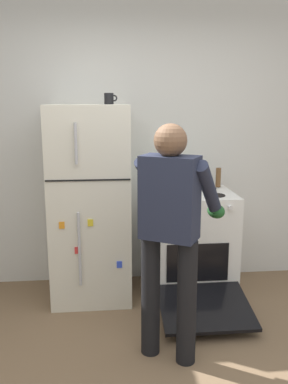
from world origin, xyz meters
name	(u,v)px	position (x,y,z in m)	size (l,w,h in m)	color
kitchen_wall_back	(139,142)	(0.00, 1.95, 1.35)	(6.00, 0.10, 2.70)	silver
refrigerator	(90,203)	(-0.46, 1.57, 0.85)	(0.68, 0.72, 1.70)	silver
stove_range	(190,243)	(0.44, 1.55, 0.46)	(0.76, 1.23, 0.94)	white
person_cook	(171,222)	(0.09, 0.57, 0.96)	(0.66, 0.72, 1.60)	black
red_pot	(175,186)	(0.28, 1.52, 1.01)	(0.38, 0.28, 0.14)	#236638
coffee_mug	(109,99)	(-0.28, 1.62, 1.75)	(0.11, 0.08, 0.10)	black
pepper_mill	(218,177)	(0.74, 1.77, 1.03)	(0.05, 0.05, 0.18)	brown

